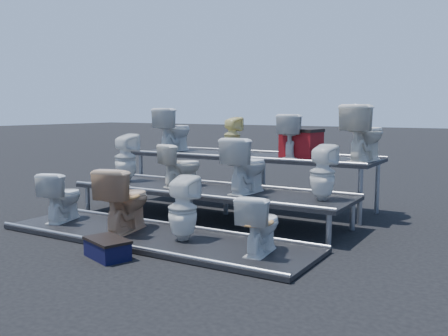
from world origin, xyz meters
The scene contains 18 objects.
ground centered at (0.00, 0.00, 0.00)m, with size 80.00×80.00×0.00m, color black.
tier_front centered at (0.00, -1.30, 0.03)m, with size 4.20×1.20×0.06m, color black.
tier_mid centered at (0.00, 0.00, 0.23)m, with size 4.20×1.20×0.46m, color black.
tier_back centered at (0.00, 1.30, 0.43)m, with size 4.20×1.20×0.86m, color black.
toilet_0 centered at (-1.62, -1.30, 0.41)m, with size 0.39×0.68×0.69m, color white.
toilet_1 centered at (-0.45, -1.30, 0.47)m, with size 0.46×0.81×0.83m, color tan.
toilet_2 centered at (0.46, -1.30, 0.45)m, with size 0.35×0.36×0.77m, color white.
toilet_3 centered at (1.49, -1.30, 0.38)m, with size 0.36×0.64×0.65m, color white.
toilet_4 centered at (-1.60, 0.00, 0.84)m, with size 0.35×0.35×0.77m, color white.
toilet_5 centered at (-0.50, 0.00, 0.78)m, with size 0.36×0.63×0.65m, color white.
toilet_6 centered at (0.61, 0.00, 0.85)m, with size 0.43×0.76×0.78m, color white.
toilet_7 centered at (1.72, 0.00, 0.82)m, with size 0.32×0.33×0.72m, color white.
toilet_8 centered at (-1.59, 1.30, 1.25)m, with size 0.44×0.77×0.78m, color white.
toilet_9 centered at (-0.36, 1.30, 1.18)m, with size 0.28×0.29×0.63m, color #E9DD8C.
toilet_10 centered at (0.79, 1.30, 1.20)m, with size 0.38×0.67×0.69m, color white.
toilet_11 centered at (1.88, 1.30, 1.28)m, with size 0.46×0.81×0.83m, color white.
red_crate centered at (0.88, 1.32, 1.06)m, with size 0.56×0.45×0.40m, color maroon.
step_stool centered at (0.05, -2.15, 0.09)m, with size 0.52×0.31×0.19m, color black.
Camera 1 is at (3.87, -6.05, 1.62)m, focal length 40.00 mm.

